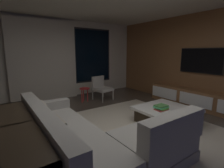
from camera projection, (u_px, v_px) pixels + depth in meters
floor at (126, 137)px, 3.25m from camera, size 9.20×9.20×0.00m
back_wall_with_window at (58, 59)px, 5.87m from camera, size 6.60×0.30×2.70m
media_wall at (212, 61)px, 4.73m from camera, size 0.12×7.80×2.70m
area_rug at (143, 134)px, 3.37m from camera, size 3.20×3.80×0.01m
sectional_couch at (89, 140)px, 2.58m from camera, size 1.98×2.50×0.82m
coffee_table at (166, 116)px, 3.85m from camera, size 1.16×1.16×0.36m
book_stack_on_coffee_table at (161, 107)px, 3.71m from camera, size 0.29×0.23×0.10m
accent_chair_near_window at (101, 87)px, 5.78m from camera, size 0.63×0.65×0.78m
side_stool at (84, 91)px, 5.47m from camera, size 0.32×0.32×0.46m
media_console at (201, 100)px, 4.82m from camera, size 0.46×3.10×0.52m
mounted_tv at (201, 61)px, 4.87m from camera, size 0.05×1.24×0.71m
console_table_behind_couch at (19, 148)px, 2.14m from camera, size 0.40×2.10×0.74m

